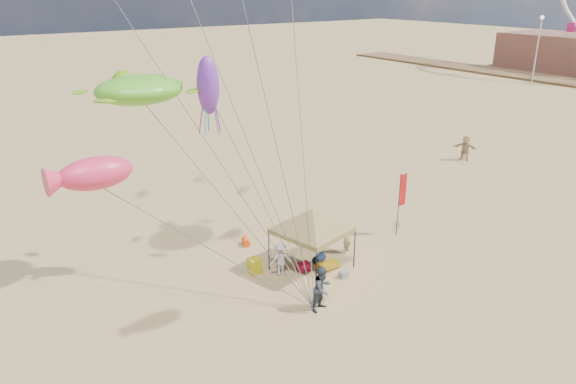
# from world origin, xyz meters

# --- Properties ---
(ground) EXTENTS (280.00, 280.00, 0.00)m
(ground) POSITION_xyz_m (0.00, 0.00, 0.00)
(ground) COLOR tan
(ground) RESTS_ON ground
(canopy_tent) EXTENTS (5.25, 5.25, 3.32)m
(canopy_tent) POSITION_xyz_m (1.40, 3.17, 2.77)
(canopy_tent) COLOR black
(canopy_tent) RESTS_ON ground
(feather_flag) EXTENTS (0.50, 0.06, 3.27)m
(feather_flag) POSITION_xyz_m (7.14, 3.44, 2.17)
(feather_flag) COLOR black
(feather_flag) RESTS_ON ground
(cooler_red) EXTENTS (0.54, 0.38, 0.38)m
(cooler_red) POSITION_xyz_m (0.99, 3.21, 0.19)
(cooler_red) COLOR #AD0D30
(cooler_red) RESTS_ON ground
(cooler_blue) EXTENTS (0.54, 0.38, 0.38)m
(cooler_blue) POSITION_xyz_m (3.72, 6.05, 0.19)
(cooler_blue) COLOR #17139F
(cooler_blue) RESTS_ON ground
(bag_navy) EXTENTS (0.69, 0.54, 0.36)m
(bag_navy) POSITION_xyz_m (2.04, 3.45, 0.18)
(bag_navy) COLOR #0C1A39
(bag_navy) RESTS_ON ground
(bag_orange) EXTENTS (0.54, 0.69, 0.36)m
(bag_orange) POSITION_xyz_m (0.20, 6.83, 0.18)
(bag_orange) COLOR #F9540D
(bag_orange) RESTS_ON ground
(chair_green) EXTENTS (0.50, 0.50, 0.70)m
(chair_green) POSITION_xyz_m (3.10, 4.80, 0.35)
(chair_green) COLOR #167A16
(chair_green) RESTS_ON ground
(chair_yellow) EXTENTS (0.50, 0.50, 0.70)m
(chair_yellow) POSITION_xyz_m (-0.88, 4.29, 0.35)
(chair_yellow) COLOR gold
(chair_yellow) RESTS_ON ground
(crate_grey) EXTENTS (0.34, 0.30, 0.28)m
(crate_grey) POSITION_xyz_m (2.04, 1.75, 0.14)
(crate_grey) COLOR gray
(crate_grey) RESTS_ON ground
(beach_cart) EXTENTS (0.90, 0.50, 0.24)m
(beach_cart) POSITION_xyz_m (1.99, 2.72, 0.20)
(beach_cart) COLOR gold
(beach_cart) RESTS_ON ground
(person_near_a) EXTENTS (0.67, 0.60, 1.54)m
(person_near_a) POSITION_xyz_m (3.69, 3.50, 0.77)
(person_near_a) COLOR tan
(person_near_a) RESTS_ON ground
(person_near_b) EXTENTS (1.02, 0.88, 1.81)m
(person_near_b) POSITION_xyz_m (-0.23, 0.39, 0.91)
(person_near_b) COLOR #373F4B
(person_near_b) RESTS_ON ground
(person_near_c) EXTENTS (1.08, 0.75, 1.53)m
(person_near_c) POSITION_xyz_m (-0.04, 3.52, 0.76)
(person_near_c) COLOR silver
(person_near_c) RESTS_ON ground
(person_far_c) EXTENTS (1.23, 1.74, 1.81)m
(person_far_c) POSITION_xyz_m (20.08, 9.51, 0.90)
(person_far_c) COLOR tan
(person_far_c) RESTS_ON ground
(building_north) EXTENTS (10.00, 14.00, 5.20)m
(building_north) POSITION_xyz_m (67.00, 30.00, 2.60)
(building_north) COLOR #8C5947
(building_north) RESTS_ON ground
(lamp_north) EXTENTS (0.50, 0.50, 8.25)m
(lamp_north) POSITION_xyz_m (55.00, 26.00, 5.52)
(lamp_north) COLOR silver
(lamp_north) RESTS_ON ground
(turtle_kite) EXTENTS (4.20, 3.87, 1.13)m
(turtle_kite) POSITION_xyz_m (-4.43, 6.55, 8.04)
(turtle_kite) COLOR #5DC428
(turtle_kite) RESTS_ON ground
(fish_kite) EXTENTS (2.19, 1.37, 0.91)m
(fish_kite) POSITION_xyz_m (-7.91, 0.88, 6.96)
(fish_kite) COLOR #FF305C
(fish_kite) RESTS_ON ground
(squid_kite) EXTENTS (1.02, 1.02, 2.27)m
(squid_kite) POSITION_xyz_m (-2.10, 5.41, 8.13)
(squid_kite) COLOR purple
(squid_kite) RESTS_ON ground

